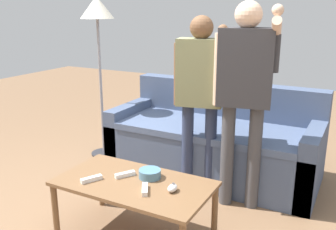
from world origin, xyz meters
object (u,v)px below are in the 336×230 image
object	(u,v)px
coffee_table	(134,188)
couch	(214,143)
game_remote_wand_near	(145,189)
game_remote_wand_far	(91,179)
player_right	(245,83)
floor_lamp	(97,19)
snack_bowl	(150,174)
player_center	(200,86)
game_remote_wand_spare	(125,175)
game_remote_nunchuk	(173,188)

from	to	relation	value
coffee_table	couch	bearing A→B (deg)	86.36
game_remote_wand_near	game_remote_wand_far	distance (m)	0.40
player_right	coffee_table	bearing A→B (deg)	-122.18
floor_lamp	game_remote_wand_far	world-z (taller)	floor_lamp
couch	game_remote_wand_far	world-z (taller)	couch
coffee_table	player_right	bearing A→B (deg)	57.82
player_right	game_remote_wand_near	xyz separation A→B (m)	(-0.36, -0.88, -0.58)
snack_bowl	player_center	distance (m)	0.89
game_remote_wand_far	snack_bowl	bearing A→B (deg)	35.84
game_remote_wand_far	game_remote_wand_spare	world-z (taller)	same
floor_lamp	player_right	world-z (taller)	floor_lamp
couch	game_remote_wand_far	xyz separation A→B (m)	(-0.35, -1.43, 0.14)
couch	game_remote_wand_spare	world-z (taller)	couch
floor_lamp	player_center	xyz separation A→B (m)	(1.28, -0.32, -0.50)
snack_bowl	player_right	xyz separation A→B (m)	(0.44, 0.69, 0.56)
coffee_table	game_remote_wand_far	bearing A→B (deg)	-153.98
snack_bowl	game_remote_wand_near	distance (m)	0.21
game_remote_nunchuk	player_center	bearing A→B (deg)	102.22
coffee_table	game_remote_wand_far	size ratio (longest dim) A/B	7.11
game_remote_nunchuk	floor_lamp	size ratio (longest dim) A/B	0.05
floor_lamp	game_remote_wand_spare	bearing A→B (deg)	-46.39
game_remote_nunchuk	game_remote_wand_near	world-z (taller)	game_remote_nunchuk
snack_bowl	game_remote_wand_near	xyz separation A→B (m)	(0.08, -0.19, -0.01)
coffee_table	game_remote_wand_spare	bearing A→B (deg)	158.22
player_right	player_center	size ratio (longest dim) A/B	1.07
snack_bowl	game_remote_nunchuk	xyz separation A→B (m)	(0.23, -0.11, -0.01)
player_right	player_center	distance (m)	0.39
floor_lamp	player_right	size ratio (longest dim) A/B	1.04
couch	game_remote_wand_near	distance (m)	1.39
game_remote_wand_near	game_remote_wand_far	xyz separation A→B (m)	(-0.40, -0.04, -0.00)
snack_bowl	game_remote_wand_near	size ratio (longest dim) A/B	1.06
couch	snack_bowl	xyz separation A→B (m)	(-0.02, -1.19, 0.15)
game_remote_nunchuk	game_remote_wand_near	xyz separation A→B (m)	(-0.16, -0.08, -0.01)
coffee_table	player_center	xyz separation A→B (m)	(0.11, 0.84, 0.57)
couch	game_remote_wand_near	size ratio (longest dim) A/B	13.51
player_right	game_remote_wand_near	world-z (taller)	player_right
game_remote_nunchuk	game_remote_wand_spare	size ratio (longest dim) A/B	0.62
game_remote_nunchuk	game_remote_wand_near	distance (m)	0.18
floor_lamp	game_remote_wand_spare	distance (m)	1.85
coffee_table	game_remote_wand_far	distance (m)	0.30
coffee_table	player_center	bearing A→B (deg)	82.20
game_remote_wand_spare	couch	bearing A→B (deg)	81.72
snack_bowl	game_remote_wand_near	bearing A→B (deg)	-68.30
game_remote_wand_near	couch	bearing A→B (deg)	92.34
player_center	game_remote_wand_near	distance (m)	1.06
game_remote_nunchuk	game_remote_wand_near	bearing A→B (deg)	-151.72
couch	coffee_table	bearing A→B (deg)	-93.64
game_remote_nunchuk	player_right	size ratio (longest dim) A/B	0.05
couch	floor_lamp	xyz separation A→B (m)	(-1.25, -0.14, 1.15)
coffee_table	snack_bowl	world-z (taller)	snack_bowl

